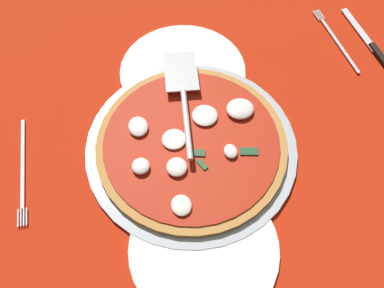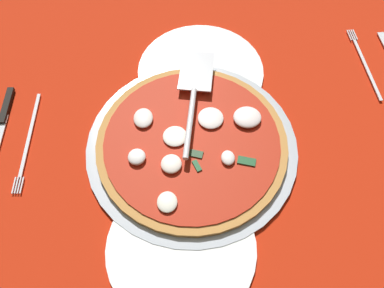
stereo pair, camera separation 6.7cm
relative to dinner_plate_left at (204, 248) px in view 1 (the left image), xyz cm
name	(u,v)px [view 1 (the left image)]	position (x,y,z in cm)	size (l,w,h in cm)	color
ground_plane	(211,145)	(17.87, -6.37, -1.00)	(104.04, 104.04, 0.80)	#B6220D
checker_pattern	(211,144)	(17.87, -6.37, -0.55)	(104.04, 104.04, 0.10)	silver
pizza_pan	(192,148)	(17.45, -2.75, 0.06)	(37.19, 37.19, 1.13)	#ADB6C1
dinner_plate_left	(204,248)	(0.00, 0.00, 0.00)	(23.20, 23.20, 1.00)	white
dinner_plate_right	(183,71)	(35.29, -5.60, 0.00)	(25.05, 25.05, 1.00)	white
pizza	(192,144)	(17.51, -2.77, 1.39)	(33.44, 33.44, 2.71)	#BC803E
pizza_server	(183,93)	(27.06, -3.66, 3.64)	(24.26, 7.66, 1.00)	silver
place_setting_near	(353,43)	(33.57, -42.24, -0.15)	(20.52, 14.72, 1.40)	white
place_setting_far	(6,165)	(22.67, 29.20, -0.14)	(22.19, 13.09, 1.40)	white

